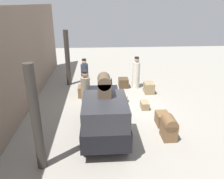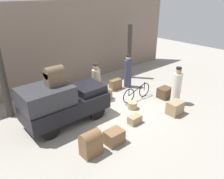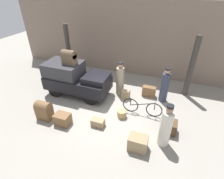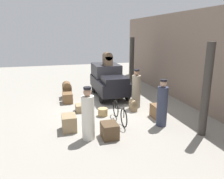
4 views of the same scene
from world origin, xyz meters
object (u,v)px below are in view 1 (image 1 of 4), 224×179
conductor_in_dark_uniform (136,74)px  wicker_basket (123,99)px  porter_lifting_near_truck (86,92)px  trunk_large_brown (123,83)px  porter_carrying_trunk (85,77)px  suitcase_black_upright (81,91)px  trunk_umber_medium (162,119)px  trunk_wicker_pale (169,127)px  trunk_on_truck_roof (104,85)px  truck (104,114)px  suitcase_tan_flat (149,88)px  suitcase_small_leather (145,105)px  bicycle (112,89)px  trunk_barrel_dark (93,100)px

conductor_in_dark_uniform → wicker_basket: bearing=153.8°
porter_lifting_near_truck → trunk_large_brown: 3.44m
porter_carrying_trunk → suitcase_black_upright: (-0.75, 0.17, -0.55)m
wicker_basket → porter_carrying_trunk: (1.59, 1.94, 0.67)m
trunk_umber_medium → trunk_large_brown: trunk_large_brown is taller
wicker_basket → trunk_wicker_pale: bearing=-158.4°
trunk_umber_medium → trunk_large_brown: 4.42m
conductor_in_dark_uniform → trunk_on_truck_roof: (-5.03, 1.97, 1.27)m
truck → trunk_on_truck_roof: (-0.18, 0.00, 1.16)m
trunk_large_brown → trunk_on_truck_roof: size_ratio=0.91×
wicker_basket → porter_lifting_near_truck: 2.03m
wicker_basket → porter_carrying_trunk: porter_carrying_trunk is taller
suitcase_tan_flat → suitcase_black_upright: bearing=93.6°
wicker_basket → suitcase_tan_flat: 1.86m
wicker_basket → conductor_in_dark_uniform: conductor_in_dark_uniform is taller
wicker_basket → suitcase_tan_flat: size_ratio=0.62×
suitcase_small_leather → trunk_on_truck_roof: bearing=140.4°
trunk_wicker_pale → suitcase_small_leather: (2.42, 0.36, -0.29)m
truck → trunk_on_truck_roof: size_ratio=4.76×
suitcase_black_upright → suitcase_tan_flat: suitcase_tan_flat is taller
wicker_basket → suitcase_black_upright: (0.85, 2.10, 0.12)m
suitcase_small_leather → suitcase_tan_flat: (1.86, -0.61, 0.12)m
bicycle → conductor_in_dark_uniform: 1.87m
wicker_basket → suitcase_tan_flat: bearing=-54.7°
trunk_large_brown → trunk_on_truck_roof: trunk_on_truck_roof is taller
conductor_in_dark_uniform → porter_carrying_trunk: bearing=96.5°
porter_lifting_near_truck → trunk_large_brown: size_ratio=2.84×
trunk_barrel_dark → suitcase_black_upright: 1.25m
trunk_wicker_pale → trunk_on_truck_roof: trunk_on_truck_roof is taller
porter_lifting_near_truck → porter_carrying_trunk: bearing=3.8°
suitcase_small_leather → trunk_on_truck_roof: (-2.33, 1.93, 1.92)m
truck → suitcase_black_upright: 3.99m
trunk_barrel_dark → trunk_large_brown: bearing=-37.1°
bicycle → conductor_in_dark_uniform: bearing=-52.3°
suitcase_small_leather → trunk_barrel_dark: 2.45m
trunk_barrel_dark → suitcase_tan_flat: suitcase_tan_flat is taller
conductor_in_dark_uniform → suitcase_tan_flat: conductor_in_dark_uniform is taller
porter_carrying_trunk → suitcase_black_upright: 0.94m
suitcase_black_upright → trunk_wicker_pale: bearing=-140.2°
truck → trunk_barrel_dark: truck is taller
suitcase_small_leather → suitcase_tan_flat: suitcase_tan_flat is taller
wicker_basket → porter_lifting_near_truck: size_ratio=0.23×
truck → suitcase_tan_flat: bearing=-32.3°
bicycle → suitcase_black_upright: bicycle is taller
porter_lifting_near_truck → trunk_barrel_dark: size_ratio=3.57×
bicycle → porter_lifting_near_truck: bearing=138.9°
suitcase_tan_flat → trunk_on_truck_roof: size_ratio=0.96×
porter_lifting_near_truck → trunk_barrel_dark: (0.43, -0.31, -0.57)m
trunk_barrel_dark → trunk_large_brown: (2.28, -1.72, -0.01)m
suitcase_small_leather → porter_lifting_near_truck: bearing=87.6°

